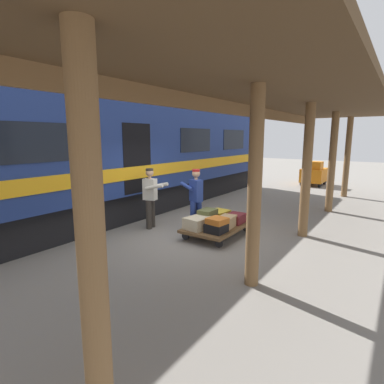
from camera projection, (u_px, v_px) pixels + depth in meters
ground_plane at (198, 236)px, 7.98m from camera, size 60.00×60.00×0.00m
platform_canopy at (287, 102)px, 6.19m from camera, size 3.20×17.16×3.56m
train_car at (103, 153)px, 9.64m from camera, size 3.02×17.26×4.00m
luggage_cart at (217, 227)px, 8.02m from camera, size 1.21×1.88×0.27m
suitcase_black_hardshell at (216, 228)px, 7.43m from camera, size 0.46×0.48×0.22m
suitcase_maroon_trunk at (236, 218)px, 8.26m from camera, size 0.44×0.56×0.24m
suitcase_burgundy_valise at (208, 221)px, 8.15m from camera, size 0.56×0.53×0.18m
suitcase_yellow_case at (218, 215)px, 8.57m from camera, size 0.54×0.65×0.26m
suitcase_tan_vintage at (226, 222)px, 7.84m from camera, size 0.42×0.62×0.29m
suitcase_cream_canvas at (198, 223)px, 7.73m from camera, size 0.58×0.68×0.29m
suitcase_olive_duffel at (208, 214)px, 8.10m from camera, size 0.37×0.50×0.22m
suitcase_orange_carryall at (217, 221)px, 7.38m from camera, size 0.48×0.48×0.14m
porter_in_overalls at (196, 197)px, 8.42m from camera, size 0.73×0.58×1.70m
porter_by_door at (151, 196)px, 8.58m from camera, size 0.72×0.53×1.70m
baggage_tug at (314, 174)px, 16.31m from camera, size 1.10×1.70×1.30m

